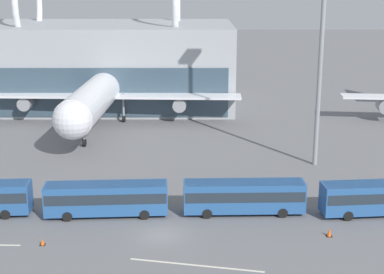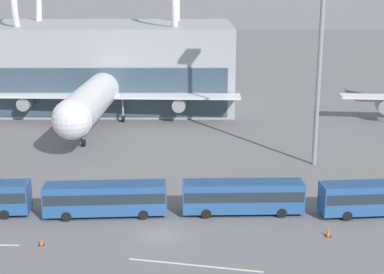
{
  "view_description": "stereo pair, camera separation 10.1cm",
  "coord_description": "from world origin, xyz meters",
  "px_view_note": "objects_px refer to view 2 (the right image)",
  "views": [
    {
      "loc": [
        2.93,
        -50.44,
        23.25
      ],
      "look_at": [
        3.27,
        19.99,
        4.0
      ],
      "focal_mm": 55.0,
      "sensor_mm": 36.0,
      "label": 1
    },
    {
      "loc": [
        3.03,
        -50.44,
        23.25
      ],
      "look_at": [
        3.27,
        19.99,
        4.0
      ],
      "focal_mm": 55.0,
      "sensor_mm": 36.0,
      "label": 2
    }
  ],
  "objects_px": {
    "airliner_at_gate_near": "(98,92)",
    "floodlight_mast": "(321,9)",
    "shuttle_bus_3": "(379,196)",
    "traffic_cone_1": "(326,232)",
    "shuttle_bus_2": "(241,195)",
    "traffic_cone_2": "(39,242)",
    "shuttle_bus_1": "(104,197)"
  },
  "relations": [
    {
      "from": "airliner_at_gate_near",
      "to": "traffic_cone_1",
      "type": "bearing_deg",
      "value": 34.44
    },
    {
      "from": "shuttle_bus_3",
      "to": "traffic_cone_2",
      "type": "height_order",
      "value": "shuttle_bus_3"
    },
    {
      "from": "airliner_at_gate_near",
      "to": "traffic_cone_2",
      "type": "bearing_deg",
      "value": 3.88
    },
    {
      "from": "airliner_at_gate_near",
      "to": "shuttle_bus_1",
      "type": "bearing_deg",
      "value": 11.3
    },
    {
      "from": "shuttle_bus_1",
      "to": "floodlight_mast",
      "type": "bearing_deg",
      "value": 31.11
    },
    {
      "from": "floodlight_mast",
      "to": "traffic_cone_2",
      "type": "relative_size",
      "value": 51.71
    },
    {
      "from": "airliner_at_gate_near",
      "to": "shuttle_bus_2",
      "type": "bearing_deg",
      "value": 29.88
    },
    {
      "from": "airliner_at_gate_near",
      "to": "traffic_cone_2",
      "type": "xyz_separation_m",
      "value": [
        1.33,
        -45.4,
        -4.99
      ]
    },
    {
      "from": "airliner_at_gate_near",
      "to": "traffic_cone_1",
      "type": "xyz_separation_m",
      "value": [
        27.48,
        -43.56,
        -4.9
      ]
    },
    {
      "from": "shuttle_bus_3",
      "to": "traffic_cone_1",
      "type": "bearing_deg",
      "value": -146.18
    },
    {
      "from": "shuttle_bus_1",
      "to": "shuttle_bus_3",
      "type": "relative_size",
      "value": 1.0
    },
    {
      "from": "shuttle_bus_3",
      "to": "traffic_cone_1",
      "type": "height_order",
      "value": "shuttle_bus_3"
    },
    {
      "from": "traffic_cone_1",
      "to": "airliner_at_gate_near",
      "type": "bearing_deg",
      "value": 122.25
    },
    {
      "from": "traffic_cone_2",
      "to": "shuttle_bus_1",
      "type": "bearing_deg",
      "value": 53.91
    },
    {
      "from": "shuttle_bus_1",
      "to": "traffic_cone_1",
      "type": "distance_m",
      "value": 21.88
    },
    {
      "from": "shuttle_bus_2",
      "to": "traffic_cone_2",
      "type": "xyz_separation_m",
      "value": [
        -18.67,
        -7.27,
        -1.68
      ]
    },
    {
      "from": "shuttle_bus_1",
      "to": "floodlight_mast",
      "type": "relative_size",
      "value": 0.38
    },
    {
      "from": "airliner_at_gate_near",
      "to": "floodlight_mast",
      "type": "relative_size",
      "value": 1.42
    },
    {
      "from": "shuttle_bus_3",
      "to": "floodlight_mast",
      "type": "height_order",
      "value": "floodlight_mast"
    },
    {
      "from": "traffic_cone_1",
      "to": "traffic_cone_2",
      "type": "distance_m",
      "value": 26.21
    },
    {
      "from": "shuttle_bus_1",
      "to": "floodlight_mast",
      "type": "xyz_separation_m",
      "value": [
        24.28,
        16.76,
        17.49
      ]
    },
    {
      "from": "traffic_cone_1",
      "to": "traffic_cone_2",
      "type": "xyz_separation_m",
      "value": [
        -26.15,
        -1.84,
        -0.09
      ]
    },
    {
      "from": "floodlight_mast",
      "to": "traffic_cone_1",
      "type": "relative_size",
      "value": 40.09
    },
    {
      "from": "shuttle_bus_2",
      "to": "floodlight_mast",
      "type": "height_order",
      "value": "floodlight_mast"
    },
    {
      "from": "shuttle_bus_2",
      "to": "shuttle_bus_3",
      "type": "height_order",
      "value": "same"
    },
    {
      "from": "floodlight_mast",
      "to": "traffic_cone_2",
      "type": "xyz_separation_m",
      "value": [
        -29.15,
        -23.44,
        -19.17
      ]
    },
    {
      "from": "shuttle_bus_2",
      "to": "floodlight_mast",
      "type": "bearing_deg",
      "value": 55.47
    },
    {
      "from": "floodlight_mast",
      "to": "shuttle_bus_1",
      "type": "bearing_deg",
      "value": -145.39
    },
    {
      "from": "airliner_at_gate_near",
      "to": "traffic_cone_1",
      "type": "distance_m",
      "value": 51.73
    },
    {
      "from": "floodlight_mast",
      "to": "traffic_cone_1",
      "type": "bearing_deg",
      "value": -97.93
    },
    {
      "from": "floodlight_mast",
      "to": "airliner_at_gate_near",
      "type": "bearing_deg",
      "value": 144.24
    },
    {
      "from": "floodlight_mast",
      "to": "traffic_cone_2",
      "type": "bearing_deg",
      "value": -141.2
    }
  ]
}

